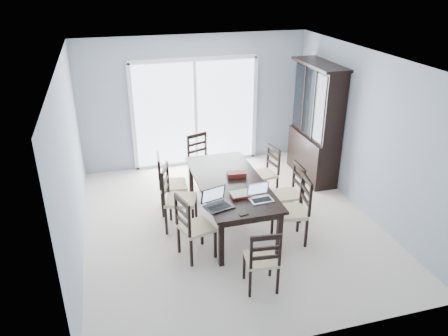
{
  "coord_description": "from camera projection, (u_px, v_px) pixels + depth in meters",
  "views": [
    {
      "loc": [
        -1.7,
        -5.72,
        3.74
      ],
      "look_at": [
        -0.1,
        0.0,
        0.99
      ],
      "focal_mm": 35.0,
      "sensor_mm": 36.0,
      "label": 1
    }
  ],
  "objects": [
    {
      "name": "wall_left",
      "position": [
        71.0,
        165.0,
        5.89
      ],
      "size": [
        0.02,
        5.0,
        2.6
      ],
      "primitive_type": "cube",
      "color": "#909BAB",
      "rests_on": "floor"
    },
    {
      "name": "chair_right_mid",
      "position": [
        292.0,
        187.0,
        6.9
      ],
      "size": [
        0.42,
        0.41,
        1.08
      ],
      "rotation": [
        0.0,
        0.0,
        1.58
      ],
      "color": "black",
      "rests_on": "floor"
    },
    {
      "name": "chair_left_far",
      "position": [
        167.0,
        178.0,
        7.1
      ],
      "size": [
        0.49,
        0.48,
        1.16
      ],
      "rotation": [
        0.0,
        0.0,
        -1.67
      ],
      "color": "black",
      "rests_on": "floor"
    },
    {
      "name": "china_hutch",
      "position": [
        316.0,
        124.0,
        8.12
      ],
      "size": [
        0.5,
        1.38,
        2.2
      ],
      "color": "black",
      "rests_on": "floor"
    },
    {
      "name": "chair_right_far",
      "position": [
        268.0,
        167.0,
        7.61
      ],
      "size": [
        0.48,
        0.47,
        1.05
      ],
      "rotation": [
        0.0,
        0.0,
        1.77
      ],
      "color": "black",
      "rests_on": "floor"
    },
    {
      "name": "chair_left_mid",
      "position": [
        174.0,
        191.0,
        6.61
      ],
      "size": [
        0.59,
        0.58,
        1.21
      ],
      "rotation": [
        0.0,
        0.0,
        -1.89
      ],
      "color": "black",
      "rests_on": "floor"
    },
    {
      "name": "dining_table",
      "position": [
        230.0,
        186.0,
        6.71
      ],
      "size": [
        1.0,
        2.2,
        0.75
      ],
      "color": "black",
      "rests_on": "floor"
    },
    {
      "name": "book_stack",
      "position": [
        240.0,
        195.0,
        6.23
      ],
      "size": [
        0.3,
        0.23,
        0.05
      ],
      "rotation": [
        0.0,
        0.0,
        -0.08
      ],
      "color": "maroon",
      "rests_on": "dining_table"
    },
    {
      "name": "laptop_dark",
      "position": [
        219.0,
        204.0,
        5.92
      ],
      "size": [
        0.43,
        0.35,
        0.25
      ],
      "rotation": [
        0.0,
        0.0,
        0.28
      ],
      "color": "black",
      "rests_on": "dining_table"
    },
    {
      "name": "chair_end_far",
      "position": [
        200.0,
        154.0,
        8.05
      ],
      "size": [
        0.54,
        0.55,
        1.11
      ],
      "rotation": [
        0.0,
        0.0,
        3.49
      ],
      "color": "black",
      "rests_on": "floor"
    },
    {
      "name": "chair_left_near",
      "position": [
        190.0,
        221.0,
        5.93
      ],
      "size": [
        0.53,
        0.52,
        1.12
      ],
      "rotation": [
        0.0,
        0.0,
        -1.28
      ],
      "color": "black",
      "rests_on": "floor"
    },
    {
      "name": "laptop_silver",
      "position": [
        261.0,
        197.0,
        6.1
      ],
      "size": [
        0.34,
        0.24,
        0.22
      ],
      "rotation": [
        0.0,
        0.0,
        0.05
      ],
      "color": "#B3B3B5",
      "rests_on": "dining_table"
    },
    {
      "name": "game_box",
      "position": [
        237.0,
        174.0,
        6.81
      ],
      "size": [
        0.31,
        0.18,
        0.07
      ],
      "primitive_type": "cube",
      "rotation": [
        0.0,
        0.0,
        -0.1
      ],
      "color": "#4B0F12",
      "rests_on": "dining_table"
    },
    {
      "name": "hot_tub",
      "position": [
        175.0,
        127.0,
        9.75
      ],
      "size": [
        1.92,
        1.73,
        0.95
      ],
      "rotation": [
        0.0,
        0.0,
        -0.06
      ],
      "color": "brown",
      "rests_on": "balcony"
    },
    {
      "name": "railing",
      "position": [
        179.0,
        109.0,
        10.69
      ],
      "size": [
        4.5,
        0.06,
        1.1
      ],
      "primitive_type": "cube",
      "color": "#99999E",
      "rests_on": "balcony"
    },
    {
      "name": "ceiling",
      "position": [
        231.0,
        59.0,
        5.89
      ],
      "size": [
        5.0,
        5.0,
        0.0
      ],
      "primitive_type": "plane",
      "rotation": [
        3.14,
        0.0,
        0.0
      ],
      "color": "white",
      "rests_on": "back_wall"
    },
    {
      "name": "floor",
      "position": [
        230.0,
        223.0,
        6.99
      ],
      "size": [
        5.0,
        5.0,
        0.0
      ],
      "primitive_type": "plane",
      "color": "beige",
      "rests_on": "ground"
    },
    {
      "name": "back_wall",
      "position": [
        195.0,
        102.0,
        8.63
      ],
      "size": [
        4.5,
        0.02,
        2.6
      ],
      "primitive_type": "cube",
      "color": "#909BAB",
      "rests_on": "floor"
    },
    {
      "name": "wall_right",
      "position": [
        365.0,
        134.0,
        6.99
      ],
      "size": [
        0.02,
        5.0,
        2.6
      ],
      "primitive_type": "cube",
      "color": "#909BAB",
      "rests_on": "floor"
    },
    {
      "name": "cell_phone",
      "position": [
        244.0,
        214.0,
        5.77
      ],
      "size": [
        0.12,
        0.07,
        0.01
      ],
      "primitive_type": "cube",
      "rotation": [
        0.0,
        0.0,
        0.18
      ],
      "color": "black",
      "rests_on": "dining_table"
    },
    {
      "name": "balcony",
      "position": [
        188.0,
        147.0,
        10.07
      ],
      "size": [
        4.5,
        2.0,
        0.1
      ],
      "primitive_type": "cube",
      "color": "gray",
      "rests_on": "ground"
    },
    {
      "name": "chair_end_near",
      "position": [
        263.0,
        255.0,
        5.31
      ],
      "size": [
        0.43,
        0.44,
        1.03
      ],
      "rotation": [
        0.0,
        0.0,
        -0.11
      ],
      "color": "black",
      "rests_on": "floor"
    },
    {
      "name": "chair_right_near",
      "position": [
        297.0,
        203.0,
        6.31
      ],
      "size": [
        0.52,
        0.51,
        1.19
      ],
      "rotation": [
        0.0,
        0.0,
        1.43
      ],
      "color": "black",
      "rests_on": "floor"
    },
    {
      "name": "sliding_door",
      "position": [
        196.0,
        113.0,
        8.7
      ],
      "size": [
        2.52,
        0.05,
        2.18
      ],
      "color": "silver",
      "rests_on": "floor"
    }
  ]
}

